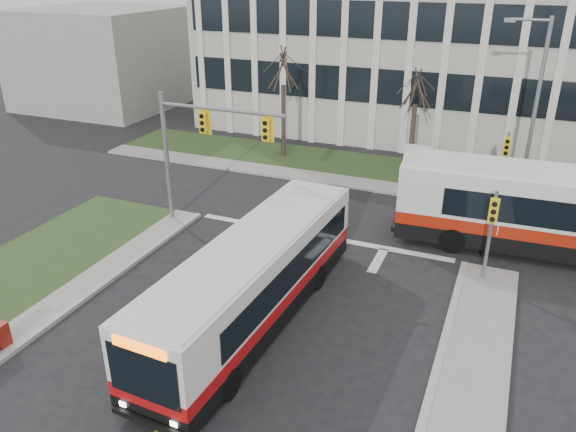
# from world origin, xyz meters

# --- Properties ---
(ground) EXTENTS (120.00, 120.00, 0.00)m
(ground) POSITION_xyz_m (0.00, 0.00, 0.00)
(ground) COLOR black
(ground) RESTS_ON ground
(sidewalk_cross) EXTENTS (44.00, 1.60, 0.14)m
(sidewalk_cross) POSITION_xyz_m (5.00, 15.20, 0.07)
(sidewalk_cross) COLOR #9E9B93
(sidewalk_cross) RESTS_ON ground
(building_lawn) EXTENTS (44.00, 5.00, 0.12)m
(building_lawn) POSITION_xyz_m (5.00, 18.00, 0.06)
(building_lawn) COLOR #2D411B
(building_lawn) RESTS_ON ground
(office_building) EXTENTS (40.00, 16.00, 12.00)m
(office_building) POSITION_xyz_m (5.00, 30.00, 6.00)
(office_building) COLOR #BAB5AB
(office_building) RESTS_ON ground
(building_annex) EXTENTS (12.00, 12.00, 8.00)m
(building_annex) POSITION_xyz_m (-26.00, 26.00, 4.00)
(building_annex) COLOR #9E9B93
(building_annex) RESTS_ON ground
(mast_arm_signal) EXTENTS (6.11, 0.38, 6.20)m
(mast_arm_signal) POSITION_xyz_m (-5.62, 7.16, 4.26)
(mast_arm_signal) COLOR slate
(mast_arm_signal) RESTS_ON ground
(signal_pole_near) EXTENTS (0.34, 0.39, 3.80)m
(signal_pole_near) POSITION_xyz_m (7.20, 6.90, 2.50)
(signal_pole_near) COLOR slate
(signal_pole_near) RESTS_ON ground
(signal_pole_far) EXTENTS (0.34, 0.39, 3.80)m
(signal_pole_far) POSITION_xyz_m (7.20, 15.40, 2.50)
(signal_pole_far) COLOR slate
(signal_pole_far) RESTS_ON ground
(streetlight) EXTENTS (2.15, 0.25, 9.20)m
(streetlight) POSITION_xyz_m (8.03, 16.20, 5.19)
(streetlight) COLOR slate
(streetlight) RESTS_ON ground
(directory_sign) EXTENTS (1.50, 0.12, 2.00)m
(directory_sign) POSITION_xyz_m (2.50, 17.50, 1.17)
(directory_sign) COLOR slate
(directory_sign) RESTS_ON ground
(tree_left) EXTENTS (1.80, 1.80, 7.70)m
(tree_left) POSITION_xyz_m (-6.00, 18.00, 5.51)
(tree_left) COLOR #42352B
(tree_left) RESTS_ON ground
(tree_mid) EXTENTS (1.80, 1.80, 6.82)m
(tree_mid) POSITION_xyz_m (2.00, 18.20, 4.88)
(tree_mid) COLOR #42352B
(tree_mid) RESTS_ON ground
(bus_main) EXTENTS (3.07, 11.71, 3.09)m
(bus_main) POSITION_xyz_m (0.10, 1.13, 1.55)
(bus_main) COLOR silver
(bus_main) RESTS_ON ground
(bus_cross) EXTENTS (13.61, 3.53, 3.60)m
(bus_cross) POSITION_xyz_m (9.91, 10.50, 1.80)
(bus_cross) COLOR silver
(bus_cross) RESTS_ON ground
(newspaper_box_red) EXTENTS (0.51, 0.46, 0.95)m
(newspaper_box_red) POSITION_xyz_m (-6.80, -3.44, 0.47)
(newspaper_box_red) COLOR maroon
(newspaper_box_red) RESTS_ON ground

